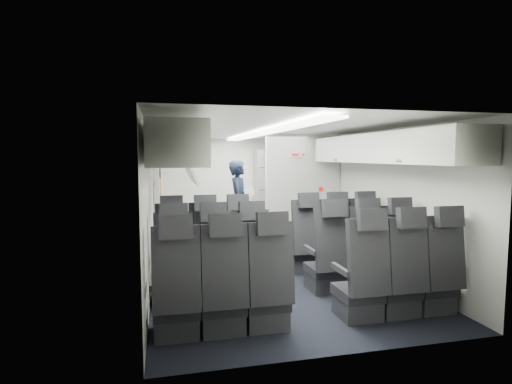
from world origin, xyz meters
name	(u,v)px	position (x,y,z in m)	size (l,w,h in m)	color
cabin_shell	(262,196)	(0.00, 0.00, 1.12)	(3.41, 6.01, 2.16)	black
seat_row_front	(270,248)	(0.00, -0.53, 0.40)	(3.33, 0.56, 1.24)	black
seat_row_mid	(289,264)	(0.00, -1.43, 0.40)	(3.33, 0.56, 1.24)	black
seat_row_rear	(316,287)	(0.00, -2.33, 0.40)	(3.33, 0.56, 1.24)	black
overhead_bin_left_rear	(175,146)	(-1.40, -2.00, 1.86)	(0.53, 1.80, 0.40)	white
overhead_bin_left_front_open	(168,157)	(-1.44, -0.25, 1.74)	(0.64, 1.70, 0.72)	#9E9E93
overhead_bin_right_rear	(419,147)	(1.40, -2.00, 1.86)	(0.53, 1.80, 0.40)	white
overhead_bin_right_front	(351,149)	(1.40, -0.25, 1.86)	(0.53, 1.70, 0.40)	white
bulkhead_partition	(303,193)	(0.98, 0.80, 1.08)	(1.40, 0.15, 2.13)	silver
galley_unit	(273,191)	(0.95, 2.72, 0.95)	(0.85, 0.52, 1.90)	#939399
boarding_door	(157,199)	(-1.64, 1.55, 0.95)	(0.12, 1.27, 1.86)	silver
flight_attendant	(239,203)	(-0.08, 1.50, 0.84)	(0.61, 0.40, 1.67)	black
carry_on_bag	(170,152)	(-1.42, -0.26, 1.81)	(0.41, 0.29, 0.25)	black
papers	(249,192)	(0.11, 1.45, 1.05)	(0.22, 0.02, 0.16)	white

